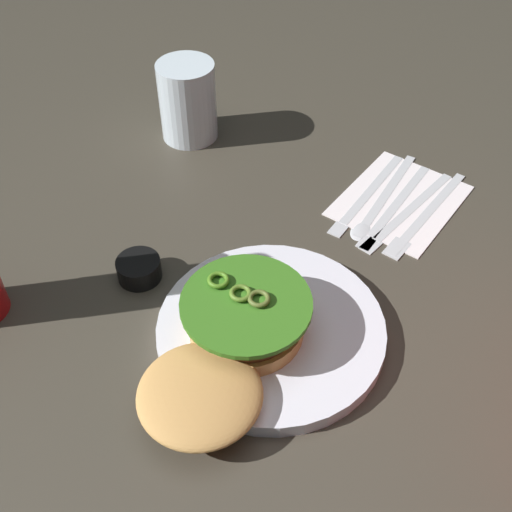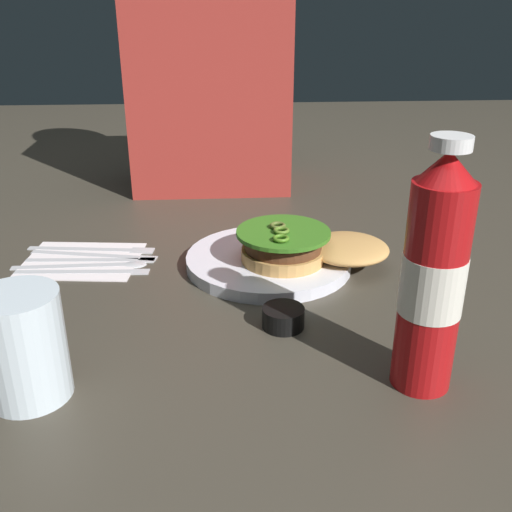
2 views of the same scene
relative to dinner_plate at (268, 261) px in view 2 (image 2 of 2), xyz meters
The scene contains 13 objects.
ground_plane 0.10m from the dinner_plate, 107.62° to the right, with size 3.00×3.00×0.00m, color #3C362C.
dinner_plate is the anchor object (origin of this frame).
burger_sandwich 0.06m from the dinner_plate, 16.24° to the right, with size 0.22×0.13×0.05m.
ketchup_bottle 0.34m from the dinner_plate, 65.49° to the right, with size 0.06×0.06×0.26m.
water_glass 0.40m from the dinner_plate, 132.30° to the right, with size 0.08×0.08×0.11m, color silver.
condiment_cup 0.17m from the dinner_plate, 88.79° to the right, with size 0.05×0.05×0.03m, color black.
napkin 0.28m from the dinner_plate, behind, with size 0.17×0.14×0.00m, color white.
table_knife 0.26m from the dinner_plate, behind, with size 0.20×0.02×0.00m.
spoon_utensil 0.25m from the dinner_plate, behind, with size 0.20×0.03×0.00m.
butter_knife 0.26m from the dinner_plate, behind, with size 0.20×0.03×0.00m.
steak_knife 0.26m from the dinner_plate, 168.62° to the left, with size 0.20×0.05×0.00m.
fork_utensil 0.27m from the dinner_plate, 163.94° to the left, with size 0.20×0.04×0.00m.
diner_person 0.49m from the dinner_plate, 101.56° to the left, with size 0.31×0.19×0.56m.
Camera 2 is at (-0.04, -0.70, 0.37)m, focal length 41.61 mm.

